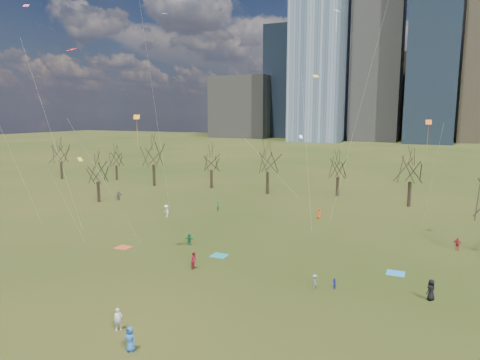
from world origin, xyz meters
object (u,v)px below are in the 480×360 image
at_px(blanket_navy, 396,273).
at_px(person_0, 130,339).
at_px(person_1, 118,319).
at_px(person_2, 194,260).
at_px(blanket_crimson, 123,247).
at_px(blanket_teal, 219,256).

relative_size(blanket_navy, person_0, 1.00).
distance_m(person_1, person_2, 12.20).
relative_size(blanket_crimson, person_2, 0.98).
xyz_separation_m(blanket_teal, person_0, (3.03, -18.16, 0.78)).
relative_size(person_0, person_2, 0.98).
distance_m(blanket_crimson, person_0, 21.40).
xyz_separation_m(person_0, person_1, (-2.38, 1.77, -0.02)).
distance_m(blanket_teal, person_0, 18.43).
height_order(person_0, person_1, person_0).
relative_size(blanket_teal, person_2, 0.98).
bearing_deg(person_0, blanket_navy, 55.85).
xyz_separation_m(blanket_teal, blanket_crimson, (-10.80, -1.85, 0.00)).
bearing_deg(blanket_navy, blanket_crimson, -171.73).
bearing_deg(blanket_crimson, person_2, -13.03).
bearing_deg(person_2, person_0, -171.12).
bearing_deg(blanket_teal, person_0, -80.53).
relative_size(blanket_navy, person_1, 1.03).
height_order(blanket_teal, person_1, person_1).
bearing_deg(blanket_crimson, person_0, -49.71).
distance_m(blanket_navy, blanket_crimson, 28.07).
xyz_separation_m(person_1, person_2, (-1.13, 12.15, 0.04)).
height_order(blanket_teal, person_2, person_2).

